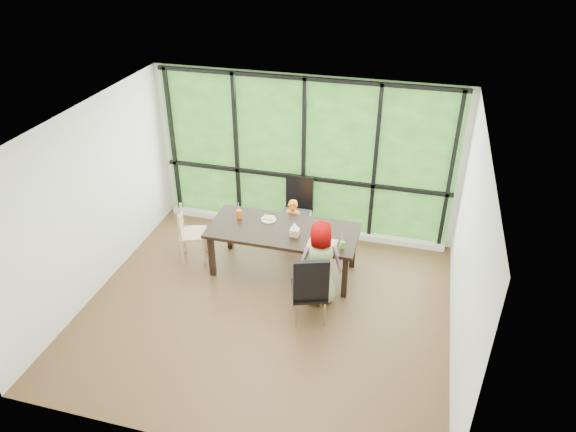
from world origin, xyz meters
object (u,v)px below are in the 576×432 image
at_px(chair_interior_leather, 309,286).
at_px(tissue_box, 295,232).
at_px(child_older, 319,263).
at_px(chair_end_beech, 193,234).
at_px(green_cup, 342,245).
at_px(child_toddler, 293,226).
at_px(plate_far, 269,219).
at_px(chair_window_leather, 296,210).
at_px(dining_table, 283,250).
at_px(plate_near, 319,242).
at_px(orange_cup, 239,214).

distance_m(chair_interior_leather, tissue_box, 0.97).
bearing_deg(child_older, chair_end_beech, -31.16).
bearing_deg(green_cup, tissue_box, 168.58).
xyz_separation_m(child_toddler, plate_far, (-0.29, -0.37, 0.30)).
height_order(child_toddler, plate_far, child_toddler).
bearing_deg(child_older, chair_interior_leather, 67.42).
xyz_separation_m(chair_window_leather, green_cup, (0.96, -1.22, 0.26)).
height_order(dining_table, chair_interior_leather, chair_interior_leather).
xyz_separation_m(plate_far, green_cup, (1.22, -0.47, 0.05)).
distance_m(chair_interior_leather, green_cup, 0.80).
bearing_deg(child_toddler, tissue_box, -69.28).
height_order(chair_interior_leather, child_toddler, chair_interior_leather).
distance_m(chair_window_leather, plate_near, 1.33).
xyz_separation_m(chair_interior_leather, plate_far, (-0.91, 1.16, 0.22)).
bearing_deg(tissue_box, child_older, -42.81).
relative_size(chair_window_leather, plate_near, 5.06).
xyz_separation_m(child_toddler, child_older, (0.66, -1.12, 0.18)).
distance_m(dining_table, child_older, 0.89).
bearing_deg(chair_window_leather, chair_interior_leather, -70.07).
bearing_deg(chair_end_beech, chair_window_leather, -74.66).
height_order(chair_interior_leather, green_cup, chair_interior_leather).
distance_m(chair_end_beech, plate_far, 1.23).
height_order(orange_cup, green_cup, orange_cup).
bearing_deg(dining_table, chair_interior_leather, -57.12).
distance_m(child_toddler, orange_cup, 0.93).
height_order(chair_window_leather, child_toddler, chair_window_leather).
bearing_deg(chair_window_leather, child_older, -64.14).
height_order(child_older, green_cup, child_older).
distance_m(plate_far, tissue_box, 0.59).
bearing_deg(orange_cup, chair_end_beech, -166.01).
relative_size(chair_window_leather, plate_far, 4.78).
height_order(dining_table, child_toddler, child_toddler).
distance_m(child_older, plate_far, 1.21).
bearing_deg(orange_cup, child_older, -26.32).
relative_size(dining_table, plate_far, 9.81).
bearing_deg(dining_table, chair_end_beech, -178.90).
relative_size(dining_table, child_toddler, 2.43).
distance_m(dining_table, plate_far, 0.52).
height_order(child_toddler, tissue_box, child_toddler).
xyz_separation_m(dining_table, child_older, (0.66, -0.54, 0.26)).
bearing_deg(chair_interior_leather, child_toddler, -86.97).
xyz_separation_m(chair_interior_leather, orange_cup, (-1.36, 1.11, 0.28)).
xyz_separation_m(chair_interior_leather, plate_near, (-0.03, 0.76, 0.22)).
xyz_separation_m(chair_window_leather, chair_interior_leather, (0.66, -1.91, 0.00)).
bearing_deg(child_toddler, dining_table, -85.57).
relative_size(orange_cup, green_cup, 1.24).
distance_m(chair_interior_leather, child_toddler, 1.66).
bearing_deg(dining_table, plate_near, -18.65).
bearing_deg(plate_far, plate_near, -24.68).
height_order(child_older, orange_cup, child_older).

